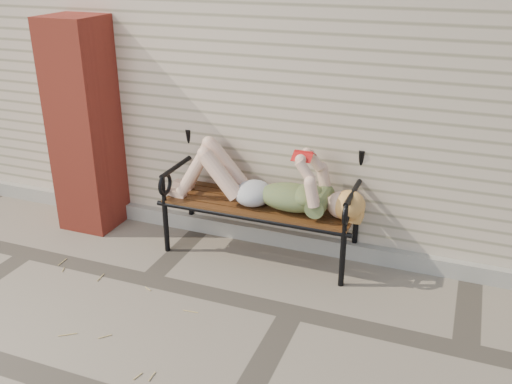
% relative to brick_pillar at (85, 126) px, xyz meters
% --- Properties ---
extents(ground, '(80.00, 80.00, 0.00)m').
position_rel_brick_pillar_xyz_m(ground, '(2.30, -0.75, -1.00)').
color(ground, '#76695A').
rests_on(ground, ground).
extents(house_wall, '(8.00, 4.00, 3.00)m').
position_rel_brick_pillar_xyz_m(house_wall, '(2.30, 2.25, 0.50)').
color(house_wall, '#C3AF98').
rests_on(house_wall, ground).
extents(foundation_strip, '(8.00, 0.10, 0.15)m').
position_rel_brick_pillar_xyz_m(foundation_strip, '(2.30, 0.22, -0.93)').
color(foundation_strip, gray).
rests_on(foundation_strip, ground).
extents(brick_pillar, '(0.50, 0.50, 2.00)m').
position_rel_brick_pillar_xyz_m(brick_pillar, '(0.00, 0.00, 0.00)').
color(brick_pillar, '#AE3727').
rests_on(brick_pillar, ground).
extents(garden_bench, '(1.82, 0.73, 1.18)m').
position_rel_brick_pillar_xyz_m(garden_bench, '(1.76, 0.11, -0.34)').
color(garden_bench, black).
rests_on(garden_bench, ground).
extents(reading_woman, '(1.72, 0.39, 0.54)m').
position_rel_brick_pillar_xyz_m(reading_woman, '(1.77, -0.04, -0.30)').
color(reading_woman, '#0A4046').
rests_on(reading_woman, ground).
extents(straw_scatter, '(2.77, 1.70, 0.01)m').
position_rel_brick_pillar_xyz_m(straw_scatter, '(0.83, -1.45, -0.99)').
color(straw_scatter, tan).
rests_on(straw_scatter, ground).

